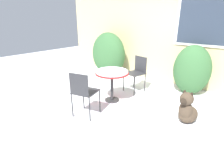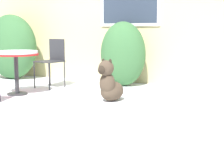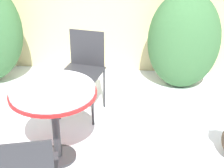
# 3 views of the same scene
# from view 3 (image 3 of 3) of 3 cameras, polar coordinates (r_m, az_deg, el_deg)

# --- Properties ---
(ground_plane) EXTENTS (16.00, 16.00, 0.00)m
(ground_plane) POSITION_cam_3_polar(r_m,az_deg,el_deg) (3.20, -0.96, -13.75)
(ground_plane) COLOR white
(shrub_middle) EXTENTS (0.91, 0.66, 1.25)m
(shrub_middle) POSITION_cam_3_polar(r_m,az_deg,el_deg) (4.42, 11.85, 7.04)
(shrub_middle) COLOR #386638
(shrub_middle) RESTS_ON ground_plane
(patio_table) EXTENTS (0.76, 0.76, 0.74)m
(patio_table) POSITION_cam_3_polar(r_m,az_deg,el_deg) (3.00, -9.73, -2.36)
(patio_table) COLOR #2D2D30
(patio_table) RESTS_ON ground_plane
(patio_chair_near_table) EXTENTS (0.51, 0.51, 0.92)m
(patio_chair_near_table) POSITION_cam_3_polar(r_m,az_deg,el_deg) (3.80, -4.79, 2.73)
(patio_chair_near_table) COLOR #2D2D30
(patio_chair_near_table) RESTS_ON ground_plane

